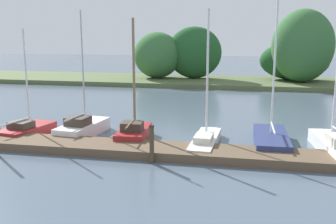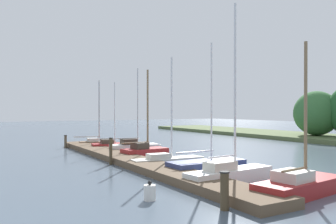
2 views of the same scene
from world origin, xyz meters
name	(u,v)px [view 1 (image 1 of 2)]	position (x,y,z in m)	size (l,w,h in m)	color
dock_pier	(158,150)	(0.00, 13.03, 0.17)	(22.25, 1.80, 0.35)	brown
far_shore	(266,61)	(5.04, 35.82, 2.23)	(62.97, 8.00, 6.91)	#56663D
sailboat_1	(28,129)	(-6.77, 14.67, 0.32)	(1.79, 3.37, 5.05)	maroon
sailboat_2	(84,127)	(-4.22, 15.38, 0.38)	(1.67, 3.61, 5.88)	white
sailboat_3	(134,132)	(-1.53, 14.86, 0.42)	(1.44, 3.28, 5.49)	maroon
sailboat_4	(206,139)	(1.76, 14.60, 0.31)	(1.11, 4.23, 5.84)	silver
sailboat_5	(271,139)	(4.54, 15.28, 0.32)	(1.46, 4.12, 6.21)	navy
sailboat_6	(333,144)	(6.96, 14.60, 0.41)	(1.41, 4.55, 7.39)	white
mooring_piling_1	(152,144)	(0.01, 11.98, 0.74)	(0.20, 0.20, 1.47)	#4C3D28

